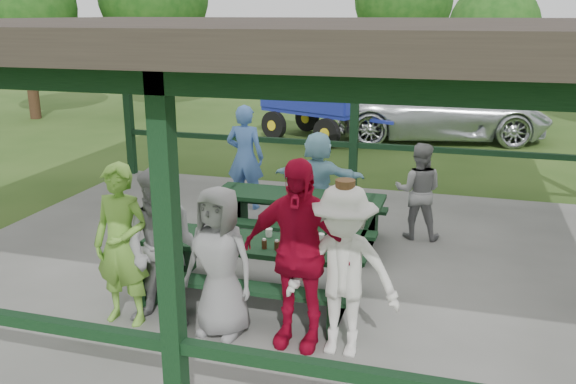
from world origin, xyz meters
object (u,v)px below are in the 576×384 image
(contestant_grey_mid, at_px, (220,262))
(pickup_truck, at_px, (441,110))
(spectator_grey, at_px, (418,191))
(spectator_blue, at_px, (245,157))
(contestant_white_fedora, at_px, (343,271))
(contestant_green, at_px, (122,245))
(contestant_red, at_px, (297,254))
(spectator_lblue, at_px, (318,180))
(picnic_table_far, at_px, (298,212))
(farm_trailer, at_px, (317,115))
(picnic_table_near, at_px, (253,263))
(contestant_grey_left, at_px, (163,249))

(contestant_grey_mid, height_order, pickup_truck, contestant_grey_mid)
(contestant_grey_mid, distance_m, spectator_grey, 3.97)
(spectator_blue, relative_size, spectator_grey, 1.24)
(contestant_white_fedora, distance_m, spectator_grey, 3.61)
(spectator_grey, bearing_deg, contestant_green, 49.98)
(contestant_green, height_order, spectator_grey, contestant_green)
(contestant_red, height_order, spectator_grey, contestant_red)
(spectator_lblue, bearing_deg, spectator_blue, -26.11)
(picnic_table_far, xyz_separation_m, farm_trailer, (-1.71, 8.21, 0.11))
(picnic_table_far, bearing_deg, contestant_white_fedora, -66.62)
(spectator_blue, height_order, pickup_truck, spectator_blue)
(picnic_table_near, relative_size, contestant_red, 1.28)
(picnic_table_far, relative_size, contestant_red, 1.26)
(spectator_blue, bearing_deg, contestant_red, 115.19)
(pickup_truck, bearing_deg, spectator_grey, 168.07)
(spectator_blue, bearing_deg, contestant_white_fedora, 119.87)
(contestant_red, height_order, contestant_white_fedora, contestant_red)
(contestant_green, xyz_separation_m, spectator_grey, (2.88, 3.60, -0.17))
(picnic_table_near, distance_m, pickup_truck, 11.31)
(contestant_grey_mid, height_order, spectator_blue, spectator_blue)
(contestant_white_fedora, height_order, spectator_blue, spectator_blue)
(contestant_grey_left, bearing_deg, picnic_table_far, 72.05)
(contestant_green, xyz_separation_m, contestant_grey_mid, (1.12, 0.04, -0.09))
(spectator_lblue, relative_size, spectator_grey, 1.06)
(contestant_green, bearing_deg, spectator_blue, 93.09)
(contestant_green, bearing_deg, pickup_truck, 77.95)
(spectator_blue, bearing_deg, farm_trailer, -88.21)
(contestant_grey_mid, bearing_deg, contestant_green, -168.98)
(contestant_green, bearing_deg, contestant_white_fedora, 1.76)
(spectator_grey, xyz_separation_m, pickup_truck, (-0.05, 8.47, -0.03))
(picnic_table_far, distance_m, contestant_green, 3.15)
(contestant_grey_mid, height_order, spectator_grey, contestant_grey_mid)
(picnic_table_far, bearing_deg, contestant_green, -112.50)
(picnic_table_far, relative_size, spectator_blue, 1.37)
(contestant_grey_left, distance_m, pickup_truck, 12.25)
(contestant_red, xyz_separation_m, spectator_lblue, (-0.64, 3.56, -0.21))
(contestant_grey_left, height_order, farm_trailer, contestant_grey_left)
(contestant_grey_mid, bearing_deg, farm_trailer, 107.30)
(contestant_grey_mid, distance_m, pickup_truck, 12.15)
(contestant_grey_left, relative_size, spectator_grey, 1.20)
(contestant_green, bearing_deg, spectator_grey, 52.47)
(spectator_blue, height_order, farm_trailer, spectator_blue)
(picnic_table_far, height_order, contestant_grey_left, contestant_grey_left)
(contestant_grey_left, height_order, contestant_red, contestant_red)
(contestant_red, distance_m, contestant_white_fedora, 0.50)
(picnic_table_far, xyz_separation_m, pickup_truck, (1.64, 9.18, 0.24))
(spectator_lblue, height_order, pickup_truck, spectator_lblue)
(contestant_grey_left, relative_size, contestant_red, 0.89)
(contestant_grey_left, height_order, contestant_white_fedora, contestant_white_fedora)
(picnic_table_far, relative_size, contestant_grey_mid, 1.53)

